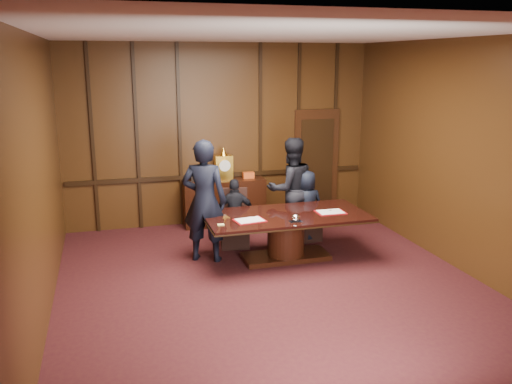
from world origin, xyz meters
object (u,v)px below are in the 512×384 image
conference_table (286,229)px  witness_right (291,189)px  signatory_left (235,213)px  signatory_right (306,206)px  witness_left (204,201)px  sideboard (224,200)px

conference_table → witness_right: 1.14m
signatory_left → signatory_right: signatory_right is taller
witness_right → signatory_left: bearing=4.3°
signatory_right → witness_right: 0.40m
conference_table → signatory_right: bearing=50.9°
signatory_left → signatory_right: size_ratio=0.94×
conference_table → witness_left: size_ratio=1.32×
signatory_left → signatory_right: (1.30, 0.00, 0.04)m
sideboard → witness_right: 1.59m
sideboard → witness_left: (-0.72, -1.84, 0.50)m
witness_right → signatory_right: bearing=136.9°
conference_table → signatory_right: signatory_right is taller
sideboard → signatory_right: size_ratio=1.24×
signatory_right → witness_right: (-0.23, 0.18, 0.28)m
sideboard → conference_table: sideboard is taller
witness_right → sideboard: bearing=-55.9°
signatory_left → witness_left: (-0.62, -0.48, 0.39)m
conference_table → witness_right: size_ratio=1.42×
sideboard → witness_right: (0.96, -1.18, 0.44)m
conference_table → signatory_left: (-0.65, 0.80, 0.09)m
signatory_right → witness_left: (-1.92, -0.48, 0.35)m
signatory_right → witness_left: witness_left is taller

